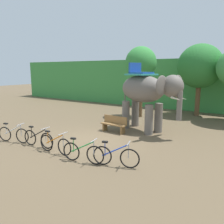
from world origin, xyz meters
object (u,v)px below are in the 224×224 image
at_px(bike_blue, 116,156).
at_px(tree_right, 200,66).
at_px(bike_green, 83,152).
at_px(wooden_bench, 114,124).
at_px(elephant, 147,92).
at_px(tree_far_left, 141,64).
at_px(bike_black, 38,138).
at_px(bike_orange, 55,144).
at_px(bike_white, 13,134).

bearing_deg(bike_blue, tree_right, 88.14).
relative_size(bike_green, wooden_bench, 1.11).
bearing_deg(elephant, tree_right, 76.95).
xyz_separation_m(tree_far_left, bike_green, (1.86, -8.64, -3.39)).
bearing_deg(tree_right, bike_black, -111.38).
distance_m(tree_far_left, bike_blue, 9.47).
xyz_separation_m(bike_black, bike_green, (2.78, -0.25, 0.00)).
relative_size(tree_far_left, tree_right, 0.96).
xyz_separation_m(tree_far_left, bike_orange, (0.30, -8.53, -3.39)).
height_order(bike_black, wooden_bench, bike_black).
bearing_deg(bike_green, bike_orange, 176.16).
bearing_deg(bike_white, bike_green, -0.68).
bearing_deg(elephant, wooden_bench, -140.55).
xyz_separation_m(tree_far_left, bike_white, (-2.44, -8.59, -3.39)).
height_order(tree_right, wooden_bench, tree_right).
height_order(bike_blue, wooden_bench, bike_blue).
bearing_deg(tree_far_left, bike_green, -77.84).
relative_size(tree_right, wooden_bench, 3.44).
bearing_deg(bike_orange, tree_right, 74.47).
bearing_deg(bike_white, tree_far_left, 74.14).
bearing_deg(bike_blue, elephant, 102.19).
bearing_deg(bike_black, tree_far_left, 83.74).
relative_size(tree_right, bike_orange, 3.06).
relative_size(elephant, bike_blue, 2.55).
xyz_separation_m(bike_black, bike_blue, (3.99, 0.10, 0.00)).
relative_size(bike_green, bike_blue, 1.02).
height_order(tree_far_left, bike_blue, tree_far_left).
height_order(tree_far_left, bike_black, tree_far_left).
bearing_deg(wooden_bench, tree_right, 68.92).
relative_size(elephant, bike_green, 2.50).
bearing_deg(elephant, bike_blue, -77.81).
relative_size(tree_far_left, bike_black, 2.93).
distance_m(tree_far_left, bike_orange, 9.19).
height_order(tree_right, bike_black, tree_right).
bearing_deg(tree_right, bike_orange, -105.53).
bearing_deg(bike_black, bike_blue, 1.39).
xyz_separation_m(tree_right, wooden_bench, (-2.79, -7.23, -3.15)).
bearing_deg(tree_right, tree_far_left, -141.65).
relative_size(bike_orange, bike_blue, 1.03).
xyz_separation_m(bike_white, bike_black, (1.52, 0.20, 0.00)).
bearing_deg(elephant, tree_far_left, 120.64).
height_order(tree_far_left, bike_white, tree_far_left).
height_order(elephant, bike_orange, elephant).
height_order(tree_right, bike_blue, tree_right).
bearing_deg(bike_green, bike_blue, 16.19).
xyz_separation_m(elephant, bike_orange, (-1.71, -5.14, -1.82)).
height_order(elephant, bike_blue, elephant).
distance_m(bike_black, bike_green, 2.79).
distance_m(tree_right, elephant, 6.42).
bearing_deg(bike_blue, tree_far_left, 110.31).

